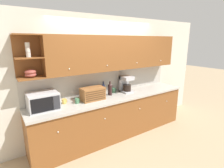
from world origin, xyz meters
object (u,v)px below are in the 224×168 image
Objects in this scene: coffee_maker at (126,84)px; second_wine_bottle at (110,89)px; mug at (64,101)px; mug_blue_second at (113,90)px; microwave at (43,101)px; mug_patterned_third at (77,101)px; wine_bottle at (103,89)px; bread_box at (93,94)px.

second_wine_bottle is at bearing -178.47° from coffee_maker.
mug_blue_second is (1.19, 0.09, 0.00)m from mug.
second_wine_bottle is (1.41, 0.04, -0.01)m from microwave.
second_wine_bottle is at bearing 6.32° from mug_patterned_third.
wine_bottle is 0.15m from second_wine_bottle.
coffee_maker is at bearing 1.70° from microwave.
bread_box is 0.47m from second_wine_bottle.
mug_patterned_third is 1.00m from mug_blue_second.
coffee_maker is at bearing -21.71° from mug_blue_second.
wine_bottle is 0.84× the size of coffee_maker.
wine_bottle reaches higher than bread_box.
mug_patterned_third is at bearing -4.36° from microwave.
mug_patterned_third is 0.22× the size of bread_box.
mug is at bearing 10.21° from microwave.
mug is 0.93× the size of mug_patterned_third.
coffee_maker is (1.46, -0.02, 0.14)m from mug.
mug_patterned_third reaches higher than mug.
mug is at bearing 179.39° from coffee_maker.
second_wine_bottle reaches higher than mug.
mug is 0.89m from wine_bottle.
mug is 0.25× the size of coffee_maker.
mug_patterned_third is 0.69m from wine_bottle.
mug is at bearing 151.16° from mug_patterned_third.
wine_bottle reaches higher than mug_blue_second.
coffee_maker is at bearing 4.62° from mug_patterned_third.
second_wine_bottle is (0.13, -0.06, -0.00)m from wine_bottle.
wine_bottle reaches higher than second_wine_bottle.
mug_patterned_third is at bearing -173.68° from second_wine_bottle.
wine_bottle is (0.67, 0.15, 0.09)m from mug_patterned_third.
microwave is at bearing -178.30° from coffee_maker.
wine_bottle reaches higher than mug.
microwave is 1.06× the size of bread_box.
mug is 1.19m from mug_blue_second.
mug is (0.39, 0.07, -0.10)m from microwave.
mug is at bearing -178.07° from wine_bottle.
microwave reaches higher than bread_box.
bread_box is 1.25× the size of coffee_maker.
coffee_maker is (0.58, -0.05, 0.05)m from wine_bottle.
mug is at bearing -175.54° from mug_blue_second.
mug_patterned_third is 0.33× the size of second_wine_bottle.
wine_bottle reaches higher than mug_patterned_third.
mug_patterned_third is 0.34m from bread_box.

